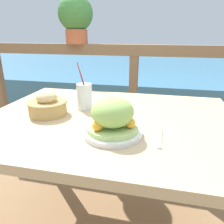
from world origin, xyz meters
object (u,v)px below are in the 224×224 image
Objects in this scene: salad_plate at (112,119)px; bread_basket at (48,105)px; drink_glass at (84,96)px; potted_plant at (76,17)px.

bread_basket is (-0.37, 0.15, -0.02)m from salad_plate.
drink_glass reaches higher than bread_basket.
potted_plant reaches higher than drink_glass.
potted_plant is (-0.57, 1.09, 0.44)m from salad_plate.
salad_plate is 1.31m from potted_plant.
salad_plate is 0.97× the size of drink_glass.
potted_plant is (-0.20, 0.94, 0.46)m from bread_basket.
drink_glass is at bearing -66.68° from potted_plant.
salad_plate is 0.62× the size of potted_plant.
drink_glass is 0.99m from potted_plant.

